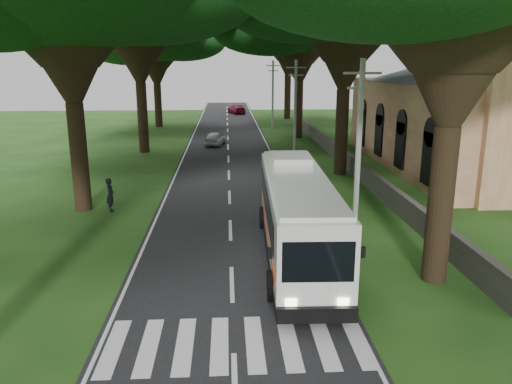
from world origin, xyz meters
The scene contains 16 objects.
ground centered at (0.00, 0.00, 0.00)m, with size 140.00×140.00×0.00m, color #1C4112.
road centered at (0.00, 25.00, 0.01)m, with size 8.00×120.00×0.04m, color black.
crosswalk centered at (0.00, -2.00, 0.00)m, with size 8.00×3.00×0.01m, color silver.
property_wall centered at (9.00, 24.00, 0.60)m, with size 0.35×50.00×1.20m, color #383533.
church centered at (17.86, 21.55, 4.91)m, with size 14.00×24.00×11.60m.
pole_near centered at (5.50, 6.00, 4.18)m, with size 1.60×0.24×8.00m.
pole_mid centered at (5.50, 26.00, 4.18)m, with size 1.60×0.24×8.00m.
pole_far centered at (5.50, 46.00, 4.18)m, with size 1.60×0.24×8.00m.
tree_l_midb centered at (-7.50, 30.00, 12.41)m, with size 14.78×14.78×15.68m.
tree_l_far centered at (-8.50, 48.00, 10.55)m, with size 14.07×14.07×13.64m.
tree_r_midb centered at (7.50, 38.00, 11.83)m, with size 16.21×16.21×15.34m.
tree_r_far centered at (8.50, 56.00, 12.42)m, with size 15.98×15.98×15.90m.
coach_bus centered at (2.70, 4.58, 1.86)m, with size 3.06×11.81×3.46m.
distant_car_a centered at (-1.24, 33.31, 0.68)m, with size 1.53×3.80×1.30m, color #B1B2B6.
distant_car_c centered at (1.48, 63.62, 0.72)m, with size 1.93×4.75×1.38m, color maroon.
pedestrian centered at (-6.40, 11.53, 0.92)m, with size 0.67×0.44×1.85m, color black.
Camera 1 is at (-0.11, -14.73, 7.86)m, focal length 35.00 mm.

